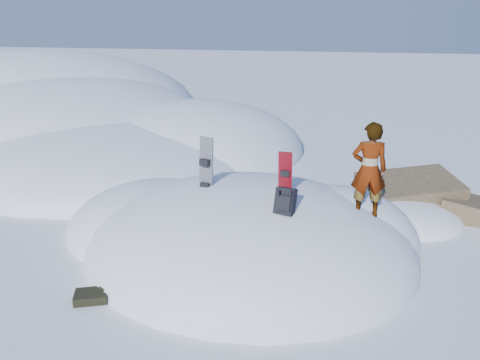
% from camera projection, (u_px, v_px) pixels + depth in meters
% --- Properties ---
extents(ground, '(120.00, 120.00, 0.00)m').
position_uv_depth(ground, '(248.00, 252.00, 9.98)').
color(ground, white).
rests_on(ground, ground).
extents(snow_mound, '(8.00, 6.00, 3.00)m').
position_uv_depth(snow_mound, '(243.00, 246.00, 10.23)').
color(snow_mound, white).
rests_on(snow_mound, ground).
extents(snow_ridge, '(21.50, 18.50, 6.40)m').
position_uv_depth(snow_ridge, '(66.00, 127.00, 21.16)').
color(snow_ridge, white).
rests_on(snow_ridge, ground).
extents(rock_outcrop, '(4.68, 4.41, 1.68)m').
position_uv_depth(rock_outcrop, '(413.00, 211.00, 12.00)').
color(rock_outcrop, brown).
rests_on(rock_outcrop, ground).
extents(snowboard_red, '(0.28, 0.22, 1.43)m').
position_uv_depth(snowboard_red, '(285.00, 185.00, 9.15)').
color(snowboard_red, '#B0091A').
rests_on(snowboard_red, snow_mound).
extents(snowboard_dark, '(0.34, 0.27, 1.68)m').
position_uv_depth(snowboard_dark, '(206.00, 177.00, 9.59)').
color(snowboard_dark, black).
rests_on(snowboard_dark, snow_mound).
extents(backpack, '(0.42, 0.48, 0.57)m').
position_uv_depth(backpack, '(285.00, 201.00, 8.45)').
color(backpack, black).
rests_on(backpack, snow_mound).
extents(gear_pile, '(0.78, 0.61, 0.20)m').
position_uv_depth(gear_pile, '(94.00, 295.00, 8.25)').
color(gear_pile, black).
rests_on(gear_pile, ground).
extents(person, '(0.72, 0.52, 1.87)m').
position_uv_depth(person, '(369.00, 170.00, 8.95)').
color(person, slate).
rests_on(person, snow_mound).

